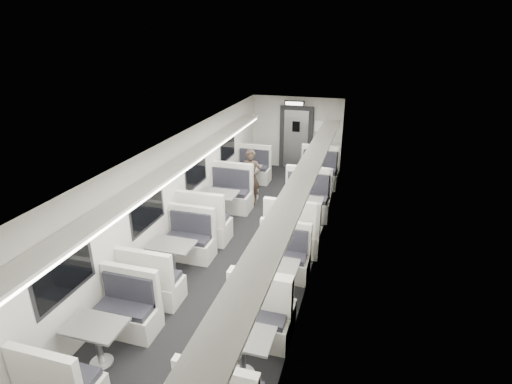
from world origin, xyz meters
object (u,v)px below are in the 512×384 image
Objects in this scene: booth_right_c at (274,281)px; vestibule_door at (296,138)px; booth_left_b at (218,208)px; booth_right_a at (314,183)px; passenger at (251,177)px; booth_left_a at (246,178)px; exit_sign at (294,103)px; booth_right_b at (300,216)px; booth_left_c at (173,260)px; booth_left_d at (98,344)px; booth_right_d at (243,355)px.

vestibule_door reaches higher than booth_right_c.
booth_left_b is 3.05m from booth_right_a.
booth_left_a is at bearing 111.20° from passenger.
exit_sign is at bearing 98.51° from booth_right_c.
booth_right_b is 4.73m from vestibule_door.
booth_right_c is at bearing -90.00° from booth_right_a.
booth_left_b is 4.69m from exit_sign.
booth_left_c reaches higher than booth_right_c.
booth_right_b is 2.58m from booth_right_c.
booth_right_c reaches higher than booth_left_d.
booth_right_a is at bearing 49.07° from booth_left_b.
booth_left_d is 0.97× the size of booth_right_c.
booth_left_c is 3.27× the size of exit_sign.
passenger is 0.72× the size of vestibule_door.
vestibule_door reaches higher than booth_right_a.
exit_sign is at bearing 96.75° from booth_right_d.
booth_right_a reaches higher than booth_right_d.
passenger reaches higher than booth_left_c.
passenger reaches higher than booth_left_b.
vestibule_door reaches higher than passenger.
booth_left_b is at bearing -90.00° from booth_left_a.
booth_left_d is 3.16× the size of exit_sign.
exit_sign reaches higher than passenger.
booth_right_b is at bearing -77.69° from vestibule_door.
booth_left_c is at bearing 90.00° from booth_left_d.
passenger is (-1.58, -0.94, 0.35)m from booth_right_a.
booth_left_c is 6.90m from exit_sign.
booth_right_b is 2.06m from passenger.
booth_right_a is at bearing 90.00° from booth_right_d.
booth_right_d is at bearing -90.00° from booth_right_a.
booth_left_a reaches higher than booth_left_c.
booth_left_a is 1.00× the size of vestibule_door.
booth_right_d is 0.96× the size of vestibule_door.
booth_right_b is at bearing -76.28° from exit_sign.
booth_right_b is 1.17× the size of booth_right_d.
booth_right_a is 1.87m from passenger.
booth_left_d is 0.93× the size of vestibule_door.
booth_right_c is 1.33× the size of passenger.
booth_left_d is 0.97× the size of booth_right_d.
exit_sign is (1.00, 8.81, 1.93)m from booth_left_d.
booth_right_a is at bearing 90.00° from booth_right_c.
booth_left_a reaches higher than booth_right_c.
booth_right_c is 4.19m from passenger.
booth_left_c reaches higher than booth_left_d.
booth_left_b is 0.97× the size of booth_right_b.
booth_right_c is 7.27m from vestibule_door.
booth_left_c is 5.08m from booth_right_a.
booth_left_c is 2.75m from booth_right_d.
booth_left_c is at bearing -90.00° from booth_left_a.
booth_left_a is at bearing 107.08° from booth_right_d.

